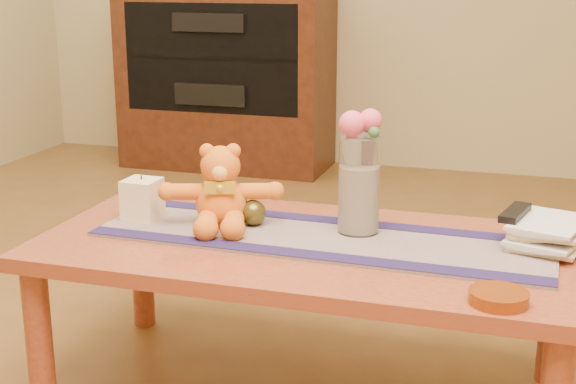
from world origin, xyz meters
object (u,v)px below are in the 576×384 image
(teddy_bear, at_px, (221,187))
(glass_vase, at_px, (359,185))
(amber_dish, at_px, (499,297))
(book_bottom, at_px, (514,239))
(bronze_ball, at_px, (253,213))
(tv_remote, at_px, (515,213))
(pillar_candle, at_px, (142,199))

(teddy_bear, height_order, glass_vase, glass_vase)
(teddy_bear, distance_m, amber_dish, 0.83)
(glass_vase, xyz_separation_m, book_bottom, (0.40, 0.05, -0.13))
(glass_vase, height_order, bronze_ball, glass_vase)
(glass_vase, bearing_deg, teddy_bear, -172.21)
(amber_dish, bearing_deg, tv_remote, 88.10)
(pillar_candle, relative_size, bronze_ball, 1.59)
(tv_remote, height_order, amber_dish, tv_remote)
(teddy_bear, distance_m, bronze_ball, 0.11)
(teddy_bear, xyz_separation_m, book_bottom, (0.78, 0.10, -0.11))
(book_bottom, distance_m, amber_dish, 0.42)
(book_bottom, height_order, tv_remote, tv_remote)
(pillar_candle, bearing_deg, glass_vase, 5.92)
(tv_remote, bearing_deg, glass_vase, -160.95)
(bronze_ball, xyz_separation_m, tv_remote, (0.69, 0.07, 0.04))
(teddy_bear, height_order, pillar_candle, teddy_bear)
(tv_remote, bearing_deg, pillar_candle, -161.10)
(teddy_bear, height_order, amber_dish, teddy_bear)
(pillar_candle, height_order, tv_remote, pillar_candle)
(glass_vase, bearing_deg, bronze_ball, -174.11)
(glass_vase, height_order, tv_remote, glass_vase)
(tv_remote, xyz_separation_m, amber_dish, (-0.01, -0.41, -0.07))
(tv_remote, bearing_deg, amber_dish, -79.02)
(teddy_bear, bearing_deg, book_bottom, -11.24)
(pillar_candle, bearing_deg, book_bottom, 6.55)
(glass_vase, xyz_separation_m, bronze_ball, (-0.29, -0.03, -0.09))
(glass_vase, distance_m, bronze_ball, 0.31)
(book_bottom, xyz_separation_m, amber_dish, (-0.02, -0.42, 0.00))
(teddy_bear, bearing_deg, glass_vase, -11.09)
(teddy_bear, xyz_separation_m, tv_remote, (0.78, 0.09, -0.03))
(book_bottom, bearing_deg, tv_remote, -93.00)
(pillar_candle, height_order, bronze_ball, pillar_candle)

